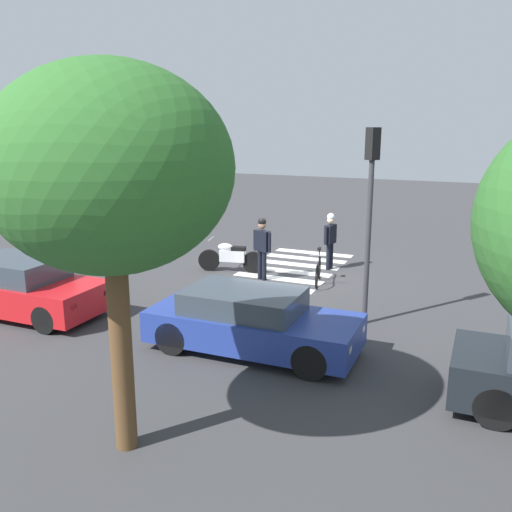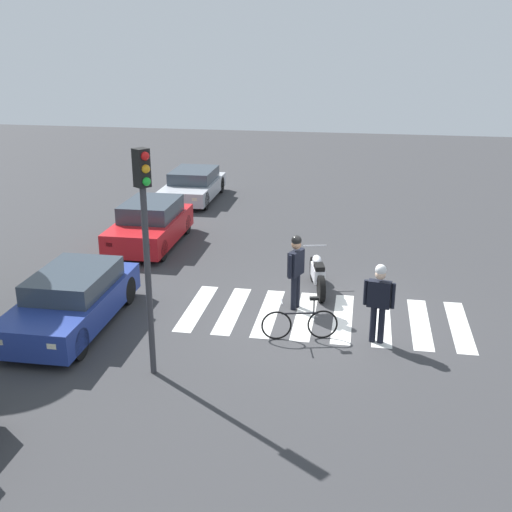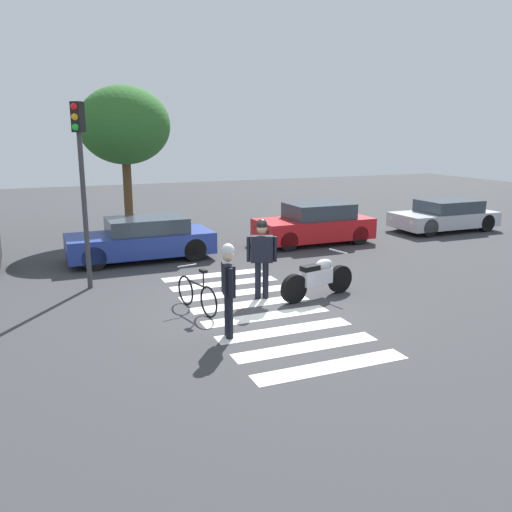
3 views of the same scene
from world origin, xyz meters
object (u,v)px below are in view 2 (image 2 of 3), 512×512
at_px(car_blue_hatchback, 72,300).
at_px(traffic_light_pole, 146,229).
at_px(officer_by_motorcycle, 296,266).
at_px(car_red_convertible, 150,224).
at_px(leaning_bicycle, 300,323).
at_px(police_motorcycle, 318,274).
at_px(car_silver_sedan, 193,185).
at_px(officer_on_foot, 379,298).

xyz_separation_m(car_blue_hatchback, traffic_light_pole, (-1.81, -2.53, 2.38)).
relative_size(car_blue_hatchback, traffic_light_pole, 0.96).
bearing_deg(officer_by_motorcycle, car_red_convertible, 50.60).
distance_m(car_blue_hatchback, traffic_light_pole, 3.92).
bearing_deg(car_red_convertible, officer_by_motorcycle, -129.40).
xyz_separation_m(leaning_bicycle, officer_by_motorcycle, (1.66, 0.29, 0.73)).
xyz_separation_m(police_motorcycle, car_blue_hatchback, (-3.07, 5.41, 0.17)).
height_order(officer_by_motorcycle, car_blue_hatchback, officer_by_motorcycle).
distance_m(police_motorcycle, officer_by_motorcycle, 1.46).
height_order(leaning_bicycle, car_red_convertible, car_red_convertible).
distance_m(leaning_bicycle, traffic_light_pole, 4.28).
bearing_deg(police_motorcycle, officer_by_motorcycle, 160.25).
bearing_deg(leaning_bicycle, car_silver_sedan, 25.40).
xyz_separation_m(police_motorcycle, traffic_light_pole, (-4.89, 2.88, 2.54)).
bearing_deg(car_silver_sedan, car_blue_hatchback, -178.34).
xyz_separation_m(officer_by_motorcycle, car_blue_hatchback, (-1.83, 4.97, -0.48)).
bearing_deg(traffic_light_pole, car_silver_sedan, 11.80).
relative_size(officer_on_foot, car_silver_sedan, 0.44).
xyz_separation_m(officer_on_foot, car_red_convertible, (5.74, 7.10, -0.39)).
bearing_deg(officer_by_motorcycle, traffic_light_pole, 146.28).
height_order(police_motorcycle, officer_by_motorcycle, officer_by_motorcycle).
bearing_deg(police_motorcycle, officer_on_foot, -151.11).
bearing_deg(car_silver_sedan, officer_on_foot, -148.03).
relative_size(officer_by_motorcycle, car_blue_hatchback, 0.44).
bearing_deg(car_blue_hatchback, police_motorcycle, -60.41).
bearing_deg(car_red_convertible, car_silver_sedan, 1.79).
xyz_separation_m(leaning_bicycle, car_blue_hatchback, (-0.18, 5.26, 0.26)).
distance_m(officer_on_foot, car_silver_sedan, 13.77).
bearing_deg(leaning_bicycle, car_blue_hatchback, 91.92).
xyz_separation_m(police_motorcycle, car_silver_sedan, (8.91, 5.76, 0.13)).
distance_m(officer_on_foot, traffic_light_pole, 5.26).
xyz_separation_m(officer_on_foot, officer_by_motorcycle, (1.53, 1.97, 0.05)).
bearing_deg(traffic_light_pole, officer_on_foot, -64.28).
bearing_deg(car_silver_sedan, leaning_bicycle, -154.60).
relative_size(officer_on_foot, car_red_convertible, 0.45).
bearing_deg(police_motorcycle, leaning_bicycle, 176.94).
distance_m(officer_on_foot, officer_by_motorcycle, 2.49).
bearing_deg(officer_on_foot, car_silver_sedan, 31.97).
distance_m(officer_by_motorcycle, car_blue_hatchback, 5.32).
bearing_deg(car_silver_sedan, officer_by_motorcycle, -152.35).
height_order(leaning_bicycle, car_silver_sedan, car_silver_sedan).
bearing_deg(car_blue_hatchback, car_silver_sedan, 1.66).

